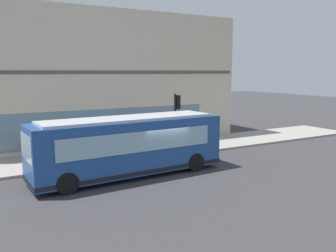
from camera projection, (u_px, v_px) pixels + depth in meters
ground at (159, 172)px, 19.28m from camera, size 120.00×120.00×0.00m
sidewalk_curb at (124, 153)px, 23.48m from camera, size 4.59×40.00×0.15m
building_corner at (94, 79)px, 27.87m from camera, size 7.31×21.45×9.68m
city_bus_nearside at (129, 146)px, 18.47m from camera, size 3.02×10.15×3.07m
traffic_light_near_corner at (177, 112)px, 22.91m from camera, size 0.32×0.49×3.84m
fire_hydrant at (211, 142)px, 25.00m from camera, size 0.35×0.35×0.74m
pedestrian_near_building_entrance at (52, 145)px, 21.53m from camera, size 0.32×0.32×1.54m
pedestrian_by_light_pole at (136, 132)px, 25.02m from camera, size 0.32×0.32×1.80m
newspaper_vending_box at (27, 156)px, 20.49m from camera, size 0.44×0.42×0.90m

